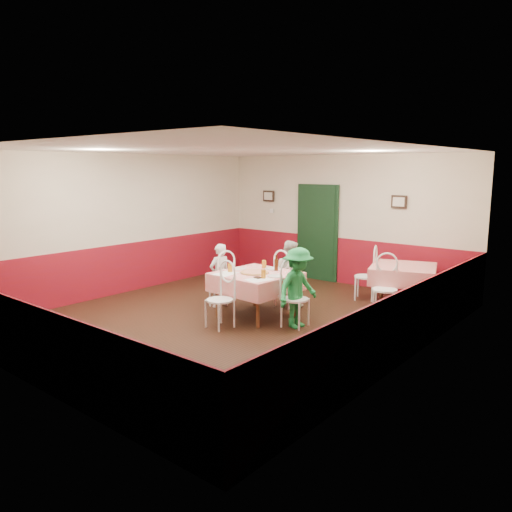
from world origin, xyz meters
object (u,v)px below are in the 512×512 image
Objects in this scene: glass_c at (264,264)px; diner_left at (220,275)px; pizza at (254,272)px; glass_b at (263,274)px; chair_near at (220,300)px; second_table at (402,286)px; chair_left at (222,283)px; glass_a at (230,268)px; wallet at (258,278)px; diner_far at (289,273)px; chair_right at (295,299)px; chair_far at (287,282)px; main_table at (256,295)px; beer_bottle at (276,264)px; chair_second_a at (365,277)px; diner_right at (298,288)px; chair_second_b at (385,290)px.

diner_left is at bearing -155.09° from glass_c.
pizza is 3.22× the size of glass_b.
glass_b reaches higher than chair_near.
second_table is 1.24× the size of chair_left.
wallet is at bearing -6.92° from glass_a.
diner_far reaches higher than wallet.
chair_right is at bearing -24.27° from glass_c.
glass_c reaches higher than chair_far.
beer_bottle is at bearing 67.75° from main_table.
chair_near is (-0.09, -1.70, 0.00)m from chair_far.
chair_near is 1.96× the size of pizza.
chair_near is at bearing 125.54° from chair_right.
chair_left is 1.00× the size of chair_second_a.
chair_second_b is at bearing -22.57° from diner_right.
pizza is (-1.68, -1.49, 0.33)m from chair_second_b.
glass_c is 0.30m from beer_bottle.
glass_a is (-0.39, -0.23, 0.46)m from main_table.
chair_second_a is 0.77× the size of diner_left.
diner_far reaches higher than beer_bottle.
diner_right is (0.85, -0.90, 0.19)m from chair_far.
second_table is at bearing -26.57° from chair_right.
diner_left is at bearing 166.39° from wallet.
wallet is (0.24, -1.16, 0.32)m from chair_far.
chair_right is 6.29× the size of glass_b.
chair_left is at bearing 165.82° from wallet.
beer_bottle is at bearing 47.74° from glass_a.
diner_far is at bearing -141.40° from second_table.
chair_left is 0.66m from glass_a.
chair_second_a is 2.61m from wallet.
chair_left is 0.77× the size of diner_left.
diner_far is (0.19, 0.50, -0.22)m from glass_c.
chair_right is 0.92m from beer_bottle.
chair_left and chair_second_b have the same top height.
chair_left is at bearing 38.50° from diner_far.
second_table is 3.36m from diner_left.
chair_right is at bearing -30.86° from beer_bottle.
chair_second_a is 2.26m from diner_right.
chair_right is at bearing 104.05° from chair_left.
second_table is at bearing 50.14° from beer_bottle.
diner_left reaches higher than main_table.
chair_near is 0.74× the size of diner_far.
pizza is 0.95m from diner_far.
diner_right is at bearing 135.89° from chair_far.
wallet is 1.24m from diner_far.
second_table is at bearing -146.36° from diner_far.
second_table is at bearing 66.87° from chair_near.
chair_near reaches higher than second_table.
glass_b is at bearing -35.13° from main_table.
wallet is at bearing -118.94° from second_table.
chair_near is at bearing 54.76° from diner_left.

